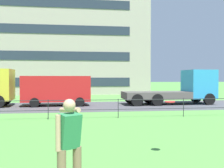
{
  "coord_description": "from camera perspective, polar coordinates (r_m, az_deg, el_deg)",
  "views": [
    {
      "loc": [
        1.39,
        1.04,
        2.06
      ],
      "look_at": [
        2.64,
        10.13,
        1.86
      ],
      "focal_mm": 42.22,
      "sensor_mm": 36.0,
      "label": 1
    }
  ],
  "objects": [
    {
      "name": "park_fence",
      "position": [
        13.64,
        -13.66,
        -4.68
      ],
      "size": [
        28.58,
        0.04,
        1.0
      ],
      "color": "#232328",
      "rests_on": "ground"
    },
    {
      "name": "flatbed_truck_far_right",
      "position": [
        21.93,
        14.86,
        -1.03
      ],
      "size": [
        7.37,
        2.64,
        2.75
      ],
      "color": "#2D99D1",
      "rests_on": "ground"
    },
    {
      "name": "street_strip",
      "position": [
        19.73,
        -11.85,
        -4.79
      ],
      "size": [
        80.0,
        7.07,
        0.01
      ],
      "primitive_type": "cube",
      "color": "#4C4C51",
      "rests_on": "ground"
    },
    {
      "name": "frisbee",
      "position": [
        7.14,
        12.44,
        -3.77
      ],
      "size": [
        0.33,
        0.33,
        0.04
      ],
      "color": "red"
    },
    {
      "name": "person_thrower",
      "position": [
        4.82,
        -9.3,
        -12.49
      ],
      "size": [
        0.47,
        0.88,
        1.7
      ],
      "color": "#846B4C",
      "rests_on": "ground"
    },
    {
      "name": "apartment_building_background",
      "position": [
        40.38,
        -19.04,
        9.98
      ],
      "size": [
        34.74,
        12.86,
        16.52
      ],
      "color": "#ADA393",
      "rests_on": "ground"
    },
    {
      "name": "panel_van_center",
      "position": [
        20.28,
        -11.88,
        -1.04
      ],
      "size": [
        5.07,
        2.24,
        2.24
      ],
      "color": "red",
      "rests_on": "ground"
    }
  ]
}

